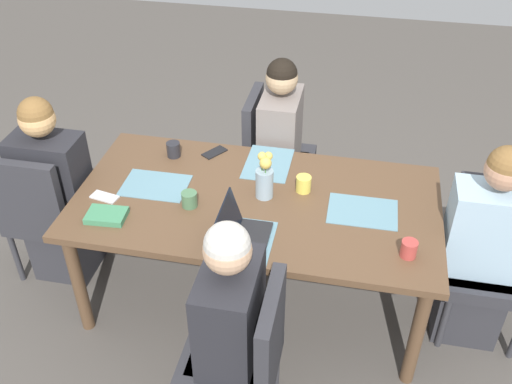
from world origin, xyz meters
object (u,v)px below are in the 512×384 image
at_px(person_near_left_near, 279,153).
at_px(laptop_far_left_mid, 240,236).
at_px(phone_black, 215,152).
at_px(chair_near_left_near, 270,151).
at_px(chair_head_right_left_far, 43,209).
at_px(person_far_left_mid, 231,340).
at_px(person_head_left_right_near, 479,255).
at_px(chair_head_left_right_near, 488,251).
at_px(coffee_mug_centre_right, 304,184).
at_px(dining_table, 256,210).
at_px(coffee_mug_near_right, 409,249).
at_px(flower_vase, 265,178).
at_px(person_head_right_left_far, 57,199).
at_px(chair_far_left_mid, 244,357).
at_px(book_red_cover, 107,215).
at_px(coffee_mug_near_left, 189,199).
at_px(coffee_mug_centre_left, 173,149).
at_px(phone_silver, 105,197).

xyz_separation_m(person_near_left_near, laptop_far_left_mid, (0.00, 1.14, 0.25)).
xyz_separation_m(laptop_far_left_mid, phone_black, (0.33, -0.76, -0.04)).
xyz_separation_m(chair_near_left_near, chair_head_right_left_far, (1.20, 0.89, 0.00)).
bearing_deg(person_far_left_mid, person_head_left_right_near, -145.18).
height_order(chair_head_left_right_near, coffee_mug_centre_right, chair_head_left_right_near).
bearing_deg(chair_head_left_right_near, dining_table, 4.25).
relative_size(chair_head_left_right_near, person_head_left_right_near, 0.75).
xyz_separation_m(dining_table, coffee_mug_near_right, (-0.79, 0.29, 0.12)).
height_order(person_near_left_near, flower_vase, person_near_left_near).
distance_m(person_head_right_left_far, chair_head_left_right_near, 2.47).
xyz_separation_m(person_far_left_mid, person_head_left_right_near, (-1.15, -0.80, 0.00)).
height_order(chair_far_left_mid, person_head_left_right_near, person_head_left_right_near).
bearing_deg(person_far_left_mid, coffee_mug_near_right, -146.47).
bearing_deg(phone_black, chair_head_left_right_near, 113.45).
bearing_deg(chair_far_left_mid, book_red_cover, -32.59).
bearing_deg(dining_table, flower_vase, -133.73).
distance_m(chair_far_left_mid, phone_black, 1.35).
height_order(dining_table, person_head_left_right_near, person_head_left_right_near).
height_order(book_red_cover, phone_black, book_red_cover).
relative_size(person_head_right_left_far, person_head_left_right_near, 1.00).
xyz_separation_m(person_head_right_left_far, coffee_mug_near_left, (-0.88, 0.15, 0.24)).
relative_size(person_far_left_mid, coffee_mug_centre_right, 13.23).
relative_size(person_head_left_right_near, coffee_mug_near_left, 14.28).
distance_m(dining_table, person_head_right_left_far, 1.22).
height_order(chair_head_right_left_far, flower_vase, flower_vase).
bearing_deg(person_head_left_right_near, chair_near_left_near, -32.97).
bearing_deg(flower_vase, book_red_cover, 24.56).
distance_m(person_head_right_left_far, book_red_cover, 0.63).
height_order(person_far_left_mid, coffee_mug_near_right, person_far_left_mid).
bearing_deg(coffee_mug_near_left, book_red_cover, 25.42).
height_order(chair_far_left_mid, flower_vase, flower_vase).
xyz_separation_m(chair_near_left_near, laptop_far_left_mid, (-0.07, 1.20, 0.27)).
bearing_deg(person_far_left_mid, chair_head_left_right_near, -144.14).
xyz_separation_m(coffee_mug_centre_right, book_red_cover, (0.96, 0.44, -0.03)).
bearing_deg(coffee_mug_centre_left, coffee_mug_near_left, 117.53).
relative_size(flower_vase, coffee_mug_near_right, 3.22).
distance_m(chair_far_left_mid, flower_vase, 0.95).
bearing_deg(coffee_mug_centre_left, phone_silver, 62.97).
distance_m(person_head_right_left_far, laptop_far_left_mid, 1.29).
bearing_deg(chair_far_left_mid, phone_black, -69.93).
xyz_separation_m(chair_head_right_left_far, flower_vase, (-1.31, -0.09, 0.35)).
xyz_separation_m(person_head_left_right_near, coffee_mug_centre_left, (1.76, -0.30, 0.25)).
relative_size(person_head_left_right_near, coffee_mug_centre_right, 13.23).
bearing_deg(coffee_mug_centre_right, chair_far_left_mid, 83.11).
distance_m(coffee_mug_near_left, phone_silver, 0.47).
height_order(chair_head_right_left_far, coffee_mug_centre_left, chair_head_right_left_far).
xyz_separation_m(chair_near_left_near, chair_far_left_mid, (-0.20, 1.69, 0.00)).
distance_m(chair_near_left_near, laptop_far_left_mid, 1.23).
bearing_deg(phone_silver, person_head_left_right_near, 16.47).
bearing_deg(chair_head_left_right_near, flower_vase, 2.50).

